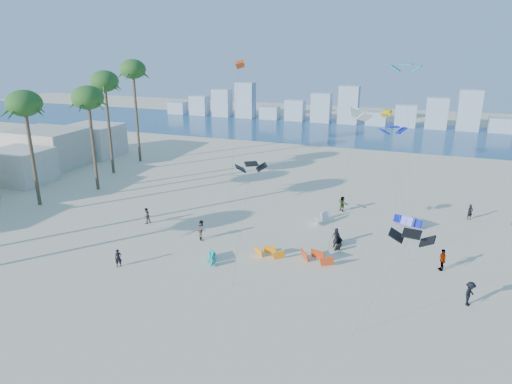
% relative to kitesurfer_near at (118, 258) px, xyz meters
% --- Properties ---
extents(ground, '(220.00, 220.00, 0.00)m').
position_rel_kitesurfer_near_xyz_m(ground, '(5.68, -6.20, -0.78)').
color(ground, beige).
rests_on(ground, ground).
extents(ocean, '(220.00, 220.00, 0.00)m').
position_rel_kitesurfer_near_xyz_m(ocean, '(5.68, 65.80, -0.78)').
color(ocean, navy).
rests_on(ocean, ground).
extents(kitesurfer_near, '(0.67, 0.66, 1.56)m').
position_rel_kitesurfer_near_xyz_m(kitesurfer_near, '(0.00, 0.00, 0.00)').
color(kitesurfer_near, black).
rests_on(kitesurfer_near, ground).
extents(kitesurfer_mid, '(1.12, 1.17, 1.90)m').
position_rel_kitesurfer_near_xyz_m(kitesurfer_mid, '(4.06, 7.42, 0.17)').
color(kitesurfer_mid, gray).
rests_on(kitesurfer_mid, ground).
extents(kitesurfers_far, '(32.31, 19.04, 1.88)m').
position_rel_kitesurfer_near_xyz_m(kitesurfers_far, '(18.40, 10.90, 0.09)').
color(kitesurfers_far, black).
rests_on(kitesurfers_far, ground).
extents(grounded_kites, '(18.14, 16.19, 1.00)m').
position_rel_kitesurfer_near_xyz_m(grounded_kites, '(15.21, 10.63, -0.32)').
color(grounded_kites, '#0C9694').
rests_on(grounded_kites, ground).
extents(flying_kites, '(36.87, 25.62, 16.42)m').
position_rel_kitesurfer_near_xyz_m(flying_kites, '(18.71, 13.48, 10.50)').
color(flying_kites, black).
rests_on(flying_kites, ground).
extents(palm_row, '(8.26, 44.80, 15.40)m').
position_rel_kitesurfer_near_xyz_m(palm_row, '(-17.20, 9.98, 11.06)').
color(palm_row, brown).
rests_on(palm_row, ground).
extents(beachfront_buildings, '(11.50, 43.00, 6.00)m').
position_rel_kitesurfer_near_xyz_m(beachfront_buildings, '(-28.01, 14.62, 1.89)').
color(beachfront_buildings, beige).
rests_on(beachfront_buildings, ground).
extents(distant_skyline, '(85.00, 3.00, 8.40)m').
position_rel_kitesurfer_near_xyz_m(distant_skyline, '(4.50, 75.80, 2.31)').
color(distant_skyline, '#9EADBF').
rests_on(distant_skyline, ground).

